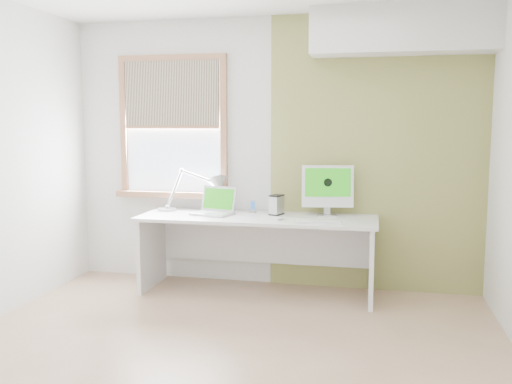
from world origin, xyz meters
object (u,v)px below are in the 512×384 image
(external_drive, at_px, (277,205))
(laptop, at_px, (215,207))
(desk_lamp, at_px, (209,189))
(desk, at_px, (258,236))
(imac, at_px, (328,187))

(external_drive, bearing_deg, laptop, -172.82)
(desk_lamp, distance_m, external_drive, 0.71)
(desk, height_order, laptop, laptop)
(imac, bearing_deg, laptop, -172.22)
(laptop, height_order, imac, imac)
(desk_lamp, bearing_deg, external_drive, -8.99)
(desk_lamp, xyz_separation_m, imac, (1.16, -0.04, 0.04))
(imac, bearing_deg, external_drive, -171.48)
(desk, bearing_deg, imac, 12.70)
(desk, xyz_separation_m, desk_lamp, (-0.54, 0.18, 0.41))
(desk, distance_m, external_drive, 0.34)
(desk_lamp, bearing_deg, imac, -1.94)
(desk, distance_m, laptop, 0.50)
(laptop, relative_size, external_drive, 2.23)
(external_drive, bearing_deg, desk_lamp, 171.01)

